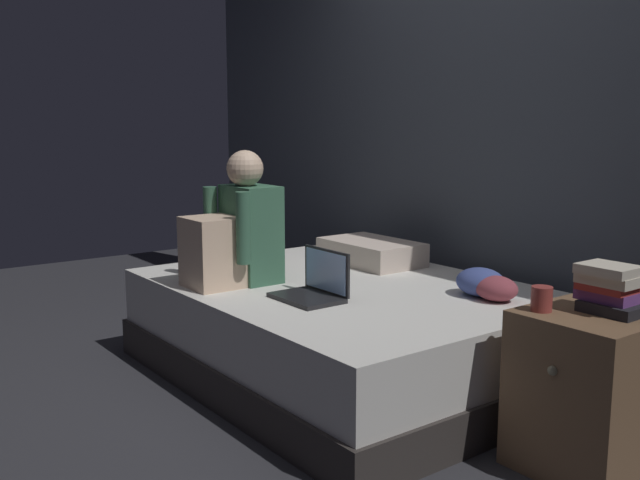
# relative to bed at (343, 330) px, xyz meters

# --- Properties ---
(ground_plane) EXTENTS (8.00, 8.00, 0.00)m
(ground_plane) POSITION_rel_bed_xyz_m (0.20, -0.30, -0.23)
(ground_plane) COLOR #2D2D33
(wall_back) EXTENTS (5.60, 0.10, 2.70)m
(wall_back) POSITION_rel_bed_xyz_m (0.20, 0.90, 1.12)
(wall_back) COLOR #424751
(wall_back) RESTS_ON ground_plane
(bed) EXTENTS (2.00, 1.50, 0.47)m
(bed) POSITION_rel_bed_xyz_m (0.00, 0.00, 0.00)
(bed) COLOR #332D2B
(bed) RESTS_ON ground_plane
(nightstand) EXTENTS (0.44, 0.46, 0.59)m
(nightstand) POSITION_rel_bed_xyz_m (1.30, 0.09, 0.06)
(nightstand) COLOR brown
(nightstand) RESTS_ON ground_plane
(person_sitting) EXTENTS (0.39, 0.44, 0.66)m
(person_sitting) POSITION_rel_bed_xyz_m (-0.33, -0.41, 0.49)
(person_sitting) COLOR #38664C
(person_sitting) RESTS_ON bed
(laptop) EXTENTS (0.32, 0.23, 0.22)m
(laptop) POSITION_rel_bed_xyz_m (0.16, -0.29, 0.29)
(laptop) COLOR black
(laptop) RESTS_ON bed
(pillow) EXTENTS (0.56, 0.36, 0.13)m
(pillow) POSITION_rel_bed_xyz_m (-0.31, 0.45, 0.30)
(pillow) COLOR beige
(pillow) RESTS_ON bed
(book_stack) EXTENTS (0.23, 0.17, 0.17)m
(book_stack) POSITION_rel_bed_xyz_m (1.32, 0.14, 0.45)
(book_stack) COLOR black
(book_stack) RESTS_ON nightstand
(mug) EXTENTS (0.08, 0.08, 0.09)m
(mug) POSITION_rel_bed_xyz_m (1.17, -0.03, 0.40)
(mug) COLOR #933833
(mug) RESTS_ON nightstand
(clothes_pile) EXTENTS (0.32, 0.20, 0.13)m
(clothes_pile) POSITION_rel_bed_xyz_m (0.62, 0.35, 0.30)
(clothes_pile) COLOR #3D4C8E
(clothes_pile) RESTS_ON bed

